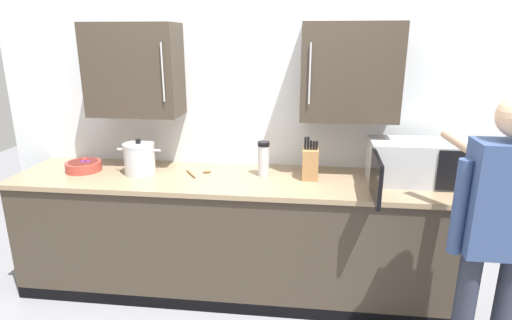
# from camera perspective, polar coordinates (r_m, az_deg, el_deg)

# --- Properties ---
(back_wall_tiled) EXTENTS (3.84, 0.44, 2.89)m
(back_wall_tiled) POSITION_cam_1_polar(r_m,az_deg,el_deg) (3.20, -1.85, 9.62)
(back_wall_tiled) COLOR silver
(back_wall_tiled) RESTS_ON ground_plane
(counter_unit) EXTENTS (3.22, 0.70, 0.90)m
(counter_unit) POSITION_cam_1_polar(r_m,az_deg,el_deg) (3.16, -2.64, -10.12)
(counter_unit) COLOR #3D3328
(counter_unit) RESTS_ON ground_plane
(microwave_oven) EXTENTS (0.59, 0.75, 0.29)m
(microwave_oven) POSITION_cam_1_polar(r_m,az_deg,el_deg) (3.02, 19.86, -0.30)
(microwave_oven) COLOR #B7BABF
(microwave_oven) RESTS_ON counter_unit
(wooden_spoon) EXTENTS (0.20, 0.18, 0.02)m
(wooden_spoon) POSITION_cam_1_polar(r_m,az_deg,el_deg) (3.09, -7.66, -1.68)
(wooden_spoon) COLOR brown
(wooden_spoon) RESTS_ON counter_unit
(fruit_bowl) EXTENTS (0.26, 0.26, 0.09)m
(fruit_bowl) POSITION_cam_1_polar(r_m,az_deg,el_deg) (3.38, -22.45, -0.70)
(fruit_bowl) COLOR #AD3D33
(fruit_bowl) RESTS_ON counter_unit
(knife_block) EXTENTS (0.11, 0.15, 0.31)m
(knife_block) POSITION_cam_1_polar(r_m,az_deg,el_deg) (2.96, 7.40, -0.43)
(knife_block) COLOR #A37547
(knife_block) RESTS_ON counter_unit
(thermos_flask) EXTENTS (0.09, 0.09, 0.25)m
(thermos_flask) POSITION_cam_1_polar(r_m,az_deg,el_deg) (2.99, 1.03, 0.17)
(thermos_flask) COLOR #B7BABF
(thermos_flask) RESTS_ON counter_unit
(stock_pot) EXTENTS (0.32, 0.23, 0.26)m
(stock_pot) POSITION_cam_1_polar(r_m,az_deg,el_deg) (3.15, -15.60, 0.20)
(stock_pot) COLOR #B7BABF
(stock_pot) RESTS_ON counter_unit
(person_figure) EXTENTS (0.44, 0.58, 1.61)m
(person_figure) POSITION_cam_1_polar(r_m,az_deg,el_deg) (2.43, 30.01, -7.64)
(person_figure) COLOR #282D3D
(person_figure) RESTS_ON ground_plane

